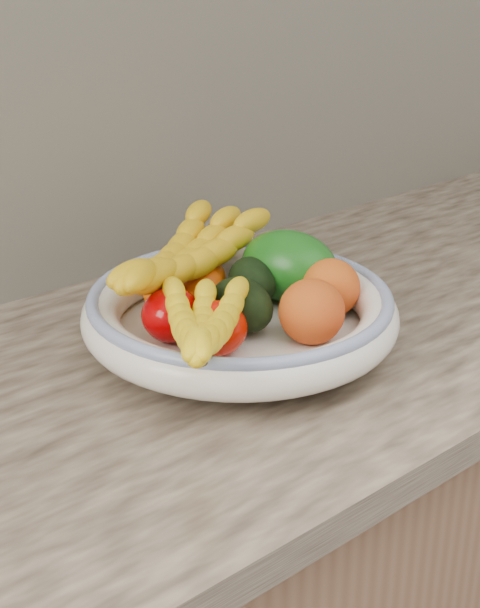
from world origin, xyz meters
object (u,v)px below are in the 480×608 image
Objects in this scene: green_mango at (289,267)px; banana_bunch_front at (202,332)px; fruit_bowl at (240,312)px; banana_bunch_back at (185,264)px.

banana_bunch_front is at bearing -175.34° from green_mango.
fruit_bowl is at bearing 174.15° from green_mango.
green_mango is 0.24m from banana_bunch_front.
fruit_bowl is 1.17× the size of banana_bunch_back.
banana_bunch_back is at bearing 98.07° from fruit_bowl.
banana_bunch_back reaches higher than banana_bunch_front.
green_mango is 0.53× the size of banana_bunch_front.
green_mango is 0.41× the size of banana_bunch_back.
fruit_bowl is 0.11m from green_mango.
green_mango and banana_bunch_back have the same top height.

